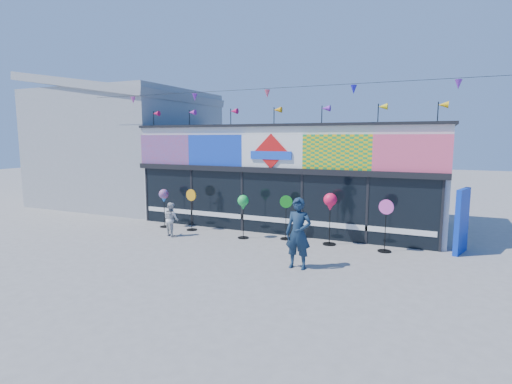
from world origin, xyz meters
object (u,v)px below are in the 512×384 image
Objects in this scene: spinner_0 at (164,197)px; adult_man at (298,233)px; spinner_1 at (191,209)px; spinner_2 at (243,204)px; spinner_3 at (286,216)px; child at (171,219)px; spinner_5 at (386,224)px; spinner_4 at (330,204)px; blue_sign at (462,221)px.

spinner_0 is 7.08m from adult_man.
spinner_0 is at bearing 179.52° from spinner_1.
spinner_2 is at bearing -4.75° from spinner_0.
spinner_2 is at bearing -7.07° from spinner_1.
spinner_1 reaches higher than spinner_3.
spinner_3 is at bearing -140.76° from child.
adult_man is at bearing -26.95° from spinner_1.
spinner_5 is at bearing -3.17° from spinner_3.
spinner_4 is at bearing 0.95° from spinner_0.
blue_sign is 1.22× the size of spinner_5.
spinner_2 is 1.00× the size of spinner_3.
child is (-5.61, -1.18, -0.79)m from spinner_4.
blue_sign is 1.27× the size of spinner_1.
spinner_5 is at bearing 0.03° from spinner_1.
spinner_1 is at bearing -178.71° from spinner_4.
spinner_0 is (-10.71, -0.81, 0.21)m from blue_sign.
blue_sign is 1.32× the size of spinner_0.
spinner_5 reaches higher than spinner_2.
spinner_3 is (3.84, 0.19, -0.02)m from spinner_1.
spinner_1 is 7.24m from spinner_5.
spinner_4 reaches higher than spinner_2.
spinner_0 is at bearing -179.05° from spinner_4.
spinner_1 is 5.88m from adult_man.
spinner_5 reaches higher than spinner_3.
adult_man reaches higher than spinner_5.
blue_sign is at bearing 40.06° from adult_man.
adult_man reaches higher than spinner_0.
spinner_5 is at bearing 53.36° from adult_man.
spinner_4 is (6.74, 0.11, 0.17)m from spinner_0.
spinner_0 is at bearing -158.06° from blue_sign.
spinner_4 is (3.04, 0.42, 0.15)m from spinner_2.
spinner_1 reaches higher than child.
blue_sign is 5.61m from spinner_3.
adult_man is (6.55, -2.68, -0.25)m from spinner_0.
blue_sign is 1.30× the size of spinner_3.
spinner_5 is at bearing -0.05° from spinner_0.
adult_man reaches higher than child.
child is (1.12, -1.07, -0.61)m from spinner_0.
spinner_4 is 1.89m from spinner_5.
blue_sign reaches higher than spinner_4.
spinner_4 reaches higher than spinner_5.
spinner_0 is at bearing 157.90° from adult_man.
spinner_3 is at bearing 177.49° from spinner_4.
spinner_2 is at bearing -172.16° from spinner_4.
spinner_4 is at bearing 7.84° from spinner_2.
spinner_0 is 6.74m from spinner_4.
spinner_0 is 0.96× the size of spinner_1.
spinner_3 is (-5.57, -0.63, -0.19)m from blue_sign.
child is (-9.59, -1.88, -0.40)m from blue_sign.
spinner_5 is (-2.17, -0.81, -0.14)m from blue_sign.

